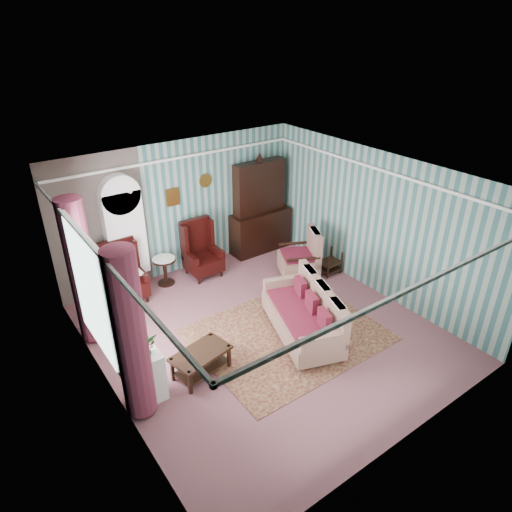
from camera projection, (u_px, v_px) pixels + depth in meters
floor at (264, 332)px, 8.31m from camera, size 6.00×6.00×0.00m
room_shell at (227, 238)px, 7.18m from camera, size 5.53×6.02×2.91m
bookcase at (126, 240)px, 9.13m from camera, size 0.80×0.28×2.24m
dresser_hutch at (261, 205)px, 10.69m from camera, size 1.50×0.56×2.36m
wingback_left at (125, 273)px, 8.95m from camera, size 0.76×0.80×1.25m
wingback_right at (203, 250)px, 9.85m from camera, size 0.76×0.80×1.25m
seated_woman at (125, 275)px, 8.97m from camera, size 0.44×0.40×1.18m
round_side_table at (165, 271)px, 9.68m from camera, size 0.50×0.50×0.60m
nest_table at (330, 262)px, 10.10m from camera, size 0.45×0.38×0.54m
plant_stand at (145, 379)px, 6.67m from camera, size 0.55×0.35×0.80m
rug at (287, 334)px, 8.25m from camera, size 3.20×2.60×0.01m
sofa at (302, 308)px, 8.00m from camera, size 1.59×2.20×1.12m
floral_armchair at (299, 256)px, 9.90m from camera, size 1.06×1.12×0.94m
coffee_table at (201, 363)px, 7.27m from camera, size 1.03×0.71×0.43m
potted_plant_a at (141, 351)px, 6.27m from camera, size 0.53×0.50×0.47m
potted_plant_b at (142, 336)px, 6.52m from camera, size 0.35×0.31×0.52m
potted_plant_c at (135, 346)px, 6.45m from camera, size 0.23×0.23×0.36m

